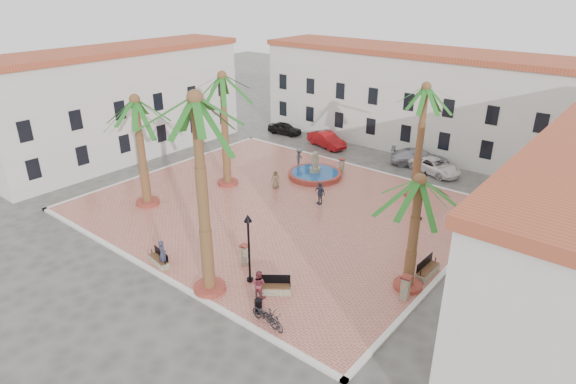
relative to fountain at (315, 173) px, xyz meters
The scene contains 36 objects.
ground 6.57m from the fountain, 78.56° to the right, with size 120.00×120.00×0.00m, color #56544F.
plaza 6.57m from the fountain, 78.56° to the right, with size 26.00×22.00×0.15m, color #C56E5E.
kerb_n 4.77m from the fountain, 74.13° to the left, with size 26.30×0.30×0.16m, color silver.
kerb_s 17.48m from the fountain, 85.73° to the right, with size 26.30×0.30×0.16m, color silver.
kerb_e 15.68m from the fountain, 24.20° to the right, with size 0.30×22.30×0.16m, color silver.
kerb_w 13.35m from the fountain, 151.22° to the right, with size 0.30×22.30×0.16m, color silver.
building_north 14.29m from the fountain, 84.53° to the left, with size 30.40×7.40×9.50m.
building_west 19.37m from the fountain, 160.04° to the right, with size 6.40×24.40×10.00m.
fountain is the anchor object (origin of this frame).
palm_nw 10.52m from the fountain, 129.07° to the right, with size 5.42×5.42×9.15m.
palm_sw 15.31m from the fountain, 118.23° to the right, with size 5.58×5.58×8.25m.
palm_s 19.66m from the fountain, 72.77° to the right, with size 5.65×5.65×10.83m.
palm_e 17.28m from the fountain, 35.97° to the right, with size 5.07×5.07×6.66m.
palm_ne 11.04m from the fountain, 12.76° to the left, with size 5.31×5.31×8.76m.
bench_s 16.84m from the fountain, 86.63° to the right, with size 1.74×0.77×0.89m.
bench_se 16.76m from the fountain, 61.35° to the right, with size 1.86×1.62×1.00m.
bench_e 15.82m from the fountain, 30.17° to the right, with size 0.66×1.95×1.02m.
bench_ne 13.76m from the fountain, ahead, with size 0.68×1.71×0.88m.
lamppost_s 16.16m from the fountain, 66.78° to the right, with size 0.45×0.45×4.13m.
lamppost_e 10.69m from the fountain, ahead, with size 0.39×0.39×3.63m.
bollard_se 14.45m from the fountain, 70.30° to the right, with size 0.54×0.54×1.29m.
bollard_n 2.57m from the fountain, 61.02° to the left, with size 0.54×0.54×1.28m.
bollard_e 17.44m from the fountain, 38.20° to the right, with size 0.54×0.54×1.41m.
litter_bin 18.50m from the fountain, 62.58° to the right, with size 0.39×0.39×0.76m, color black.
cyclist_a 16.90m from the fountain, 85.10° to the right, with size 0.64×0.42×1.76m, color #2E2F43.
bicycle_a 19.25m from the fountain, 60.92° to the right, with size 0.63×1.81×0.95m, color black.
cyclist_b 17.23m from the fountain, 63.63° to the right, with size 0.76×0.60×1.57m, color maroon.
bicycle_b 19.50m from the fountain, 59.66° to the right, with size 0.44×1.55×0.93m, color black.
pedestrian_fountain_a 4.02m from the fountain, 105.81° to the right, with size 0.74×0.48×1.52m, color #897354.
pedestrian_fountain_b 5.34m from the fountain, 49.94° to the right, with size 1.01×0.42×1.73m, color #354255.
pedestrian_north 2.74m from the fountain, 157.35° to the left, with size 1.16×0.67×1.80m, color #4B4C50.
pedestrian_east 13.94m from the fountain, 10.35° to the right, with size 1.57×0.50×1.69m, color #6C5F53.
car_black 13.05m from the fountain, 140.74° to the left, with size 1.52×3.78×1.29m, color black.
car_red 8.63m from the fountain, 118.40° to the left, with size 1.57×4.51×1.48m, color maroon.
car_silver 10.11m from the fountain, 56.83° to the left, with size 2.11×5.19×1.51m, color #A3A2AB.
car_white 10.58m from the fountain, 45.82° to the left, with size 2.15×4.65×1.29m, color white.
Camera 1 is at (20.78, -24.32, 15.52)m, focal length 30.00 mm.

